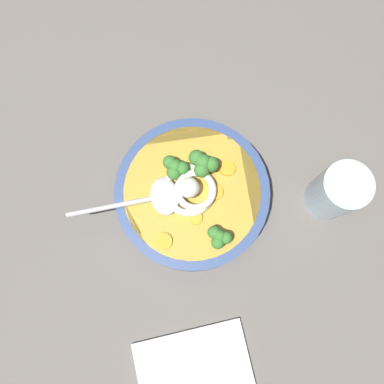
% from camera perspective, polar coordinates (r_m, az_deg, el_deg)
% --- Properties ---
extents(table_slab, '(1.24, 1.24, 0.03)m').
position_cam_1_polar(table_slab, '(0.69, -0.39, -1.09)').
color(table_slab, '#5B5651').
rests_on(table_slab, ground).
extents(soup_bowl, '(0.24, 0.24, 0.06)m').
position_cam_1_polar(soup_bowl, '(0.64, -0.00, -0.51)').
color(soup_bowl, '#334775').
rests_on(soup_bowl, table_slab).
extents(noodle_pile, '(0.09, 0.09, 0.04)m').
position_cam_1_polar(noodle_pile, '(0.60, 0.08, 0.18)').
color(noodle_pile, silver).
rests_on(noodle_pile, soup_bowl).
extents(soup_spoon, '(0.17, 0.10, 0.02)m').
position_cam_1_polar(soup_spoon, '(0.61, -5.20, -0.84)').
color(soup_spoon, '#B7B7BC').
rests_on(soup_spoon, soup_bowl).
extents(broccoli_floret_beside_noodles, '(0.04, 0.03, 0.03)m').
position_cam_1_polar(broccoli_floret_beside_noodles, '(0.59, 3.90, -6.43)').
color(broccoli_floret_beside_noodles, '#7A9E60').
rests_on(broccoli_floret_beside_noodles, soup_bowl).
extents(broccoli_floret_far, '(0.04, 0.04, 0.03)m').
position_cam_1_polar(broccoli_floret_far, '(0.60, -2.42, 3.55)').
color(broccoli_floret_far, '#7A9E60').
rests_on(broccoli_floret_far, soup_bowl).
extents(broccoli_floret_rear, '(0.05, 0.04, 0.04)m').
position_cam_1_polar(broccoli_floret_rear, '(0.60, 1.65, 4.09)').
color(broccoli_floret_rear, '#7A9E60').
rests_on(broccoli_floret_rear, soup_bowl).
extents(carrot_slice_extra_b, '(0.02, 0.02, 0.01)m').
position_cam_1_polar(carrot_slice_extra_b, '(0.61, 0.55, -3.75)').
color(carrot_slice_extra_b, orange).
rests_on(carrot_slice_extra_b, soup_bowl).
extents(carrot_slice_near_spoon, '(0.02, 0.02, 0.00)m').
position_cam_1_polar(carrot_slice_near_spoon, '(0.61, 3.36, -0.04)').
color(carrot_slice_near_spoon, orange).
rests_on(carrot_slice_near_spoon, soup_bowl).
extents(carrot_slice_left, '(0.03, 0.03, 0.00)m').
position_cam_1_polar(carrot_slice_left, '(0.60, -4.05, -7.00)').
color(carrot_slice_left, orange).
rests_on(carrot_slice_left, soup_bowl).
extents(carrot_slice_front, '(0.02, 0.02, 0.01)m').
position_cam_1_polar(carrot_slice_front, '(0.63, 5.10, 3.37)').
color(carrot_slice_front, orange).
rests_on(carrot_slice_front, soup_bowl).
extents(drinking_glass, '(0.07, 0.07, 0.11)m').
position_cam_1_polar(drinking_glass, '(0.66, 19.92, 0.00)').
color(drinking_glass, silver).
rests_on(drinking_glass, table_slab).
extents(folded_napkin, '(0.21, 0.19, 0.01)m').
position_cam_1_polar(folded_napkin, '(0.67, 0.34, -24.18)').
color(folded_napkin, white).
rests_on(folded_napkin, table_slab).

